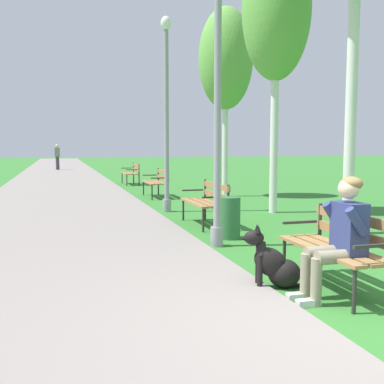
# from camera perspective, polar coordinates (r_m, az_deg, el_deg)

# --- Properties ---
(ground_plane) EXTENTS (120.00, 120.00, 0.00)m
(ground_plane) POSITION_cam_1_polar(r_m,az_deg,el_deg) (4.43, 20.19, -15.17)
(ground_plane) COLOR #33752D
(paved_path) EXTENTS (4.22, 60.00, 0.04)m
(paved_path) POSITION_cam_1_polar(r_m,az_deg,el_deg) (27.35, -16.06, 2.30)
(paved_path) COLOR gray
(paved_path) RESTS_ON ground
(park_bench_near) EXTENTS (0.55, 1.50, 0.85)m
(park_bench_near) POSITION_cam_1_polar(r_m,az_deg,el_deg) (5.24, 17.83, -6.00)
(park_bench_near) COLOR olive
(park_bench_near) RESTS_ON ground
(park_bench_mid) EXTENTS (0.55, 1.50, 0.85)m
(park_bench_mid) POSITION_cam_1_polar(r_m,az_deg,el_deg) (9.01, 1.88, -0.90)
(park_bench_mid) COLOR olive
(park_bench_mid) RESTS_ON ground
(park_bench_far) EXTENTS (0.55, 1.50, 0.85)m
(park_bench_far) POSITION_cam_1_polar(r_m,az_deg,el_deg) (13.96, -4.33, 1.45)
(park_bench_far) COLOR olive
(park_bench_far) RESTS_ON ground
(park_bench_furthest) EXTENTS (0.55, 1.50, 0.85)m
(park_bench_furthest) POSITION_cam_1_polar(r_m,az_deg,el_deg) (18.72, -7.48, 2.50)
(park_bench_furthest) COLOR olive
(park_bench_furthest) RESTS_ON ground
(person_seated_on_near_bench) EXTENTS (0.74, 0.49, 1.25)m
(person_seated_on_near_bench) POSITION_cam_1_polar(r_m,az_deg,el_deg) (4.86, 17.80, -4.90)
(person_seated_on_near_bench) COLOR gray
(person_seated_on_near_bench) RESTS_ON ground
(dog_black) EXTENTS (0.82, 0.39, 0.71)m
(dog_black) POSITION_cam_1_polar(r_m,az_deg,el_deg) (5.17, 10.24, -8.84)
(dog_black) COLOR black
(dog_black) RESTS_ON ground
(lamp_post_near) EXTENTS (0.24, 0.24, 4.30)m
(lamp_post_near) POSITION_cam_1_polar(r_m,az_deg,el_deg) (7.08, 3.18, 11.17)
(lamp_post_near) COLOR gray
(lamp_post_near) RESTS_ON ground
(lamp_post_mid) EXTENTS (0.24, 0.24, 4.50)m
(lamp_post_mid) POSITION_cam_1_polar(r_m,az_deg,el_deg) (10.85, -3.19, 9.80)
(lamp_post_mid) COLOR gray
(lamp_post_mid) RESTS_ON ground
(birch_tree_third) EXTENTS (1.54, 1.61, 6.21)m
(birch_tree_third) POSITION_cam_1_polar(r_m,az_deg,el_deg) (11.25, 10.40, 21.22)
(birch_tree_third) COLOR silver
(birch_tree_third) RESTS_ON ground
(birch_tree_fourth) EXTENTS (1.64, 1.67, 5.69)m
(birch_tree_fourth) POSITION_cam_1_polar(r_m,az_deg,el_deg) (14.41, 4.19, 16.06)
(birch_tree_fourth) COLOR silver
(birch_tree_fourth) RESTS_ON ground
(litter_bin) EXTENTS (0.36, 0.36, 0.70)m
(litter_bin) POSITION_cam_1_polar(r_m,az_deg,el_deg) (7.75, 4.67, -3.21)
(litter_bin) COLOR #2D6638
(litter_bin) RESTS_ON ground
(pedestrian_distant) EXTENTS (0.32, 0.22, 1.65)m
(pedestrian_distant) POSITION_cam_1_polar(r_m,az_deg,el_deg) (30.49, -16.33, 4.17)
(pedestrian_distant) COLOR #383842
(pedestrian_distant) RESTS_ON ground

